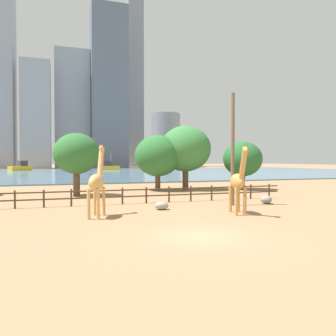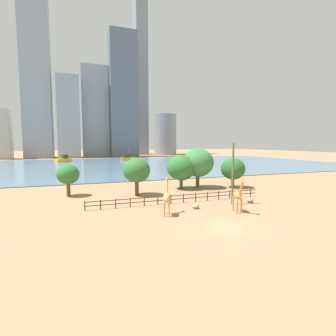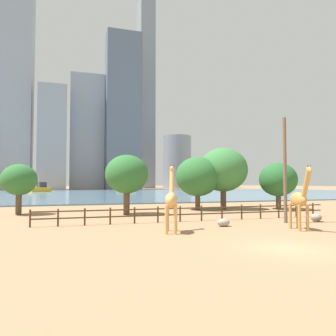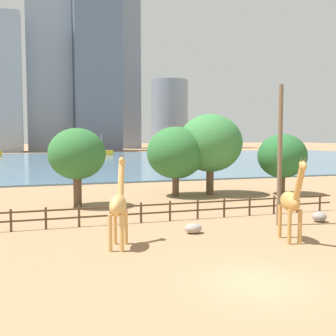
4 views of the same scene
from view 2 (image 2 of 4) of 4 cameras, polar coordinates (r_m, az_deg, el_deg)
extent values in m
plane|color=#9E7551|center=(103.39, -11.99, 0.67)|extent=(400.00, 400.00, 0.00)
cube|color=slate|center=(100.42, -11.75, 0.59)|extent=(180.00, 86.00, 0.20)
cylinder|color=tan|center=(32.02, -0.78, -8.38)|extent=(0.27, 0.27, 1.80)
cylinder|color=tan|center=(32.02, 0.22, -8.39)|extent=(0.27, 0.27, 1.80)
cylinder|color=tan|center=(30.68, -0.85, -9.01)|extent=(0.27, 0.27, 1.80)
cylinder|color=tan|center=(30.67, 0.20, -9.01)|extent=(0.27, 0.27, 1.80)
ellipsoid|color=tan|center=(31.07, -0.30, -6.53)|extent=(1.44, 2.14, 1.04)
cylinder|color=tan|center=(31.90, -0.27, -4.11)|extent=(0.63, 1.00, 1.98)
ellipsoid|color=tan|center=(32.07, -0.26, -2.36)|extent=(0.56, 0.81, 0.60)
cone|color=brown|center=(32.04, -0.41, -1.83)|extent=(0.12, 0.12, 0.19)
cone|color=brown|center=(32.03, -0.12, -1.83)|extent=(0.12, 0.12, 0.19)
cylinder|color=#C18C47|center=(33.54, 15.69, -7.97)|extent=(0.25, 0.25, 1.78)
cylinder|color=#C18C47|center=(33.33, 14.81, -8.03)|extent=(0.25, 0.25, 1.78)
cylinder|color=#C18C47|center=(34.78, 14.81, -7.46)|extent=(0.25, 0.25, 1.78)
cylinder|color=#C18C47|center=(34.58, 13.96, -7.52)|extent=(0.25, 0.25, 1.78)
ellipsoid|color=#C18C47|center=(33.80, 14.86, -5.76)|extent=(1.21, 2.09, 1.03)
cylinder|color=#C18C47|center=(32.57, 15.65, -4.23)|extent=(0.55, 1.13, 1.93)
ellipsoid|color=#C18C47|center=(32.07, 15.96, -2.77)|extent=(0.48, 0.80, 0.63)
cone|color=brown|center=(32.06, 16.10, -2.23)|extent=(0.11, 0.11, 0.19)
cone|color=brown|center=(32.00, 15.84, -2.24)|extent=(0.11, 0.11, 0.19)
cylinder|color=brown|center=(37.25, 13.91, -1.26)|extent=(0.28, 0.28, 8.59)
ellipsoid|color=gray|center=(39.69, 17.43, -6.74)|extent=(0.89, 0.89, 0.67)
ellipsoid|color=gray|center=(34.77, 6.06, -8.33)|extent=(0.99, 0.77, 0.57)
cylinder|color=#4C3826|center=(34.99, -17.67, -7.86)|extent=(0.14, 0.14, 1.30)
cylinder|color=#4C3826|center=(35.11, -14.48, -7.73)|extent=(0.14, 0.14, 1.30)
cylinder|color=#4C3826|center=(35.33, -11.33, -7.58)|extent=(0.14, 0.14, 1.30)
cylinder|color=#4C3826|center=(35.66, -8.23, -7.40)|extent=(0.14, 0.14, 1.30)
cylinder|color=#4C3826|center=(36.09, -5.19, -7.21)|extent=(0.14, 0.14, 1.30)
cylinder|color=#4C3826|center=(36.61, -2.24, -7.01)|extent=(0.14, 0.14, 1.30)
cylinder|color=#4C3826|center=(37.23, 0.62, -6.79)|extent=(0.14, 0.14, 1.30)
cylinder|color=#4C3826|center=(37.94, 3.38, -6.57)|extent=(0.14, 0.14, 1.30)
cylinder|color=#4C3826|center=(38.73, 6.03, -6.34)|extent=(0.14, 0.14, 1.30)
cylinder|color=#4C3826|center=(39.60, 8.56, -6.10)|extent=(0.14, 0.14, 1.30)
cylinder|color=#4C3826|center=(40.55, 10.98, -5.87)|extent=(0.14, 0.14, 1.30)
cylinder|color=#4C3826|center=(41.56, 13.28, -5.64)|extent=(0.14, 0.14, 1.30)
cylinder|color=#4C3826|center=(42.64, 15.47, -5.41)|extent=(0.14, 0.14, 1.30)
cylinder|color=#4C3826|center=(43.77, 17.54, -5.18)|extent=(0.14, 0.14, 1.30)
cube|color=#4C3826|center=(37.64, 2.61, -5.95)|extent=(26.10, 0.08, 0.10)
cube|color=#4C3826|center=(37.74, 2.60, -6.73)|extent=(26.10, 0.08, 0.10)
cylinder|color=brown|center=(43.27, -6.80, -4.38)|extent=(0.64, 0.64, 2.35)
ellipsoid|color=#2D6B33|center=(42.86, -6.85, -0.49)|extent=(4.42, 4.42, 3.98)
cylinder|color=brown|center=(48.90, 2.88, -3.48)|extent=(0.60, 0.60, 1.88)
ellipsoid|color=#2D6B33|center=(48.52, 2.90, 0.07)|extent=(5.25, 5.25, 4.73)
cylinder|color=brown|center=(45.23, -20.84, -4.41)|extent=(0.59, 0.59, 2.14)
ellipsoid|color=#2D6B33|center=(44.89, -20.94, -1.28)|extent=(3.54, 3.54, 3.19)
cylinder|color=brown|center=(50.25, 6.47, -2.93)|extent=(0.69, 0.69, 2.45)
ellipsoid|color=#387A3D|center=(49.85, 6.52, 1.18)|extent=(5.98, 5.98, 5.38)
cylinder|color=brown|center=(51.75, 13.90, -3.18)|extent=(0.61, 0.61, 1.80)
ellipsoid|color=#26602D|center=(51.41, 13.97, -0.17)|extent=(4.57, 4.57, 4.12)
cube|color=gold|center=(123.39, -21.86, 1.59)|extent=(7.15, 6.53, 1.43)
cube|color=#333338|center=(123.85, -21.55, 2.34)|extent=(3.07, 2.96, 1.71)
cylinder|color=silver|center=(123.02, -22.04, 3.07)|extent=(0.17, 0.17, 5.00)
cube|color=gold|center=(124.89, -8.66, 1.95)|extent=(6.75, 2.66, 1.33)
cube|color=#333338|center=(124.68, -9.05, 2.61)|extent=(2.46, 1.69, 1.60)
cylinder|color=silver|center=(124.79, -8.53, 3.32)|extent=(0.12, 0.12, 4.66)
cube|color=#939EAD|center=(170.57, -26.88, 20.00)|extent=(14.64, 14.07, 105.63)
cube|color=slate|center=(166.04, -9.68, 15.37)|extent=(16.36, 9.96, 74.20)
cylinder|color=gray|center=(187.51, -0.55, 7.29)|extent=(15.47, 15.47, 28.51)
cube|color=#939EAD|center=(169.60, -15.57, 11.66)|extent=(15.70, 10.04, 54.41)
cube|color=#939EAD|center=(160.33, -20.82, 10.26)|extent=(11.93, 12.46, 45.45)
cube|color=gray|center=(200.00, -6.00, 18.73)|extent=(8.34, 12.37, 108.54)
camera|label=1|loc=(12.87, 23.05, -18.55)|focal=35.00mm
camera|label=3|loc=(10.39, 3.05, -25.36)|focal=35.00mm
camera|label=4|loc=(10.93, 15.65, -11.08)|focal=45.00mm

